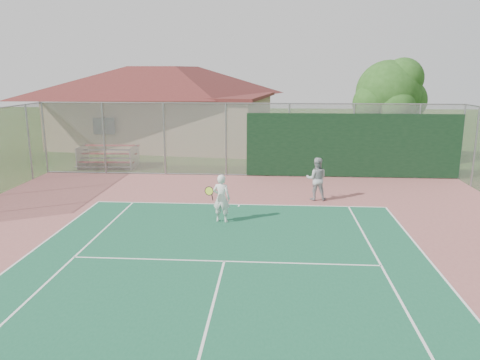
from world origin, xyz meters
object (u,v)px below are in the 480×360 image
Objects in this scene: clubhouse at (165,98)px; player_grey_back at (316,179)px; bleachers at (108,156)px; player_white_front at (221,199)px; tree at (390,95)px.

clubhouse is 16.74m from player_grey_back.
player_grey_back is at bearing -49.02° from clubhouse.
bleachers is at bearing -27.26° from player_grey_back.
bleachers is 11.34m from player_white_front.
player_white_front is at bearing -63.72° from clubhouse.
player_white_front is (7.02, -8.91, 0.23)m from bleachers.
clubhouse is 2.77× the size of tree.
bleachers is at bearing -39.33° from player_white_front.
tree is 3.49× the size of player_white_front.
player_grey_back is (3.42, 3.04, 0.02)m from player_white_front.
bleachers is 15.35m from tree.
bleachers is at bearing -91.81° from clubhouse.
player_white_front is at bearing -126.10° from tree.
tree reaches higher than player_white_front.
player_grey_back is at bearing -31.77° from bleachers.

